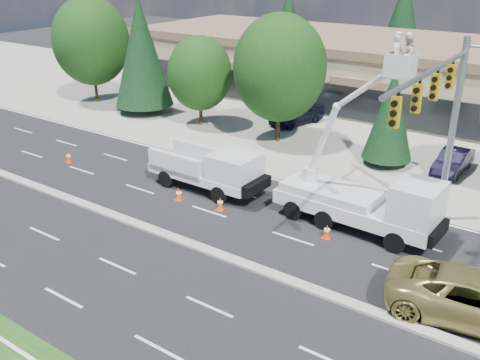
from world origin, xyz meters
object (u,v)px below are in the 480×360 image
Objects in this scene: minivan at (479,299)px; signal_mast at (445,112)px; utility_pickup at (212,173)px; bucket_truck at (368,194)px.

signal_mast is at bearing 24.81° from minivan.
minivan is at bearing -12.92° from utility_pickup.
signal_mast is at bearing 25.42° from bucket_truck.
signal_mast reaches higher than utility_pickup.
bucket_truck reaches higher than signal_mast.
utility_pickup is 0.70× the size of bucket_truck.
signal_mast is at bearing 8.70° from utility_pickup.
utility_pickup is at bearing 68.15° from minivan.
utility_pickup is at bearing -172.02° from signal_mast.
signal_mast is 1.57× the size of minivan.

